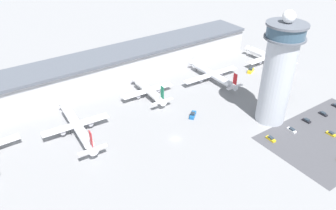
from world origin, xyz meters
name	(u,v)px	position (x,y,z in m)	size (l,w,h in m)	color
ground_plane	(175,139)	(0.00, 0.00, 0.00)	(1000.00, 1000.00, 0.00)	gray
terminal_building	(108,68)	(0.00, 70.00, 8.75)	(200.59, 25.00, 17.31)	#B2B2B7
control_tower	(278,72)	(48.39, -13.14, 26.29)	(18.17, 18.17, 54.73)	#ADB2BC
parking_lot_surface	(331,136)	(61.44, -38.87, 0.00)	(64.00, 40.00, 0.01)	#424247
airplane_gate_bravo	(76,125)	(-35.37, 29.52, 4.87)	(31.76, 45.47, 14.34)	white
airplane_gate_charlie	(148,90)	(10.02, 40.17, 4.08)	(30.81, 32.30, 13.24)	white
airplane_gate_delta	(212,74)	(52.05, 35.06, 4.08)	(38.94, 41.31, 12.57)	silver
airplane_gate_echo	(268,57)	(99.77, 33.26, 4.64)	(34.77, 37.72, 13.79)	white
service_truck_catering	(286,96)	(73.29, -3.80, 0.98)	(6.65, 4.83, 2.84)	black
service_truck_fuel	(251,71)	(80.25, 29.82, 1.08)	(6.93, 4.99, 3.09)	black
service_truck_baggage	(193,115)	(18.15, 10.28, 0.91)	(6.52, 5.95, 2.64)	black
car_yellow_taxi	(331,134)	(61.98, -38.36, 0.60)	(1.97, 4.34, 1.55)	black
car_navy_sedan	(307,121)	(61.92, -25.14, 0.59)	(1.96, 4.25, 1.51)	black
car_black_suv	(336,106)	(86.77, -25.47, 0.55)	(1.79, 4.74, 1.41)	black
car_blue_compact	(292,130)	(49.18, -26.11, 0.62)	(2.02, 4.79, 1.58)	black
car_grey_coupe	(323,114)	(74.26, -26.06, 0.54)	(1.87, 4.48, 1.39)	black
car_green_van	(271,139)	(35.74, -25.06, 0.60)	(2.09, 4.87, 1.54)	black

